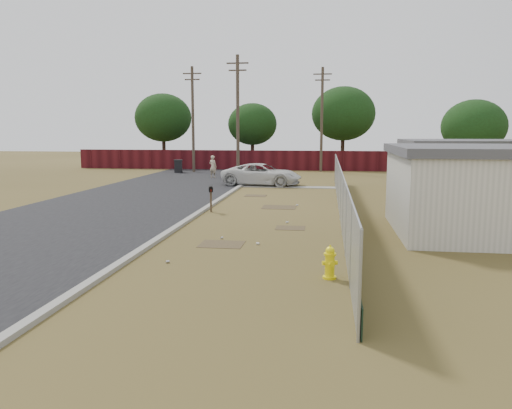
# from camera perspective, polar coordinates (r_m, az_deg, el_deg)

# --- Properties ---
(ground) EXTENTS (120.00, 120.00, 0.00)m
(ground) POSITION_cam_1_polar(r_m,az_deg,el_deg) (20.84, 1.06, -1.56)
(ground) COLOR brown
(ground) RESTS_ON ground
(street) EXTENTS (15.10, 60.00, 0.12)m
(street) POSITION_cam_1_polar(r_m,az_deg,el_deg) (30.10, -9.90, 1.46)
(street) COLOR black
(street) RESTS_ON ground
(chainlink_fence) EXTENTS (0.10, 27.06, 2.02)m
(chainlink_fence) POSITION_cam_1_polar(r_m,az_deg,el_deg) (21.59, 9.65, 0.81)
(chainlink_fence) COLOR #989BA1
(chainlink_fence) RESTS_ON ground
(privacy_fence) EXTENTS (30.00, 0.12, 1.80)m
(privacy_fence) POSITION_cam_1_polar(r_m,az_deg,el_deg) (46.23, -2.55, 5.10)
(privacy_fence) COLOR #490F15
(privacy_fence) RESTS_ON ground
(utility_poles) EXTENTS (12.60, 8.24, 9.00)m
(utility_poles) POSITION_cam_1_polar(r_m,az_deg,el_deg) (41.50, -0.49, 9.97)
(utility_poles) COLOR #493A30
(utility_poles) RESTS_ON ground
(houses) EXTENTS (9.30, 17.24, 3.10)m
(houses) POSITION_cam_1_polar(r_m,az_deg,el_deg) (24.67, 25.05, 2.87)
(houses) COLOR beige
(houses) RESTS_ON ground
(horizon_trees) EXTENTS (33.32, 31.94, 7.78)m
(horizon_trees) POSITION_cam_1_polar(r_m,az_deg,el_deg) (43.96, 5.99, 9.75)
(horizon_trees) COLOR #342117
(horizon_trees) RESTS_ON ground
(fire_hydrant) EXTENTS (0.42, 0.42, 0.85)m
(fire_hydrant) POSITION_cam_1_polar(r_m,az_deg,el_deg) (12.52, 8.44, -6.63)
(fire_hydrant) COLOR yellow
(fire_hydrant) RESTS_ON ground
(mailbox) EXTENTS (0.29, 0.52, 1.19)m
(mailbox) POSITION_cam_1_polar(r_m,az_deg,el_deg) (22.34, -5.19, 1.51)
(mailbox) COLOR brown
(mailbox) RESTS_ON ground
(pickup_truck) EXTENTS (5.48, 3.00, 1.46)m
(pickup_truck) POSITION_cam_1_polar(r_m,az_deg,el_deg) (33.13, 0.67, 3.46)
(pickup_truck) COLOR silver
(pickup_truck) RESTS_ON ground
(pedestrian) EXTENTS (0.74, 0.61, 1.73)m
(pedestrian) POSITION_cam_1_polar(r_m,az_deg,el_deg) (38.50, -4.95, 4.34)
(pedestrian) COLOR #C3B08F
(pedestrian) RESTS_ON ground
(trash_bin) EXTENTS (0.90, 0.88, 1.12)m
(trash_bin) POSITION_cam_1_polar(r_m,az_deg,el_deg) (43.47, -8.87, 4.36)
(trash_bin) COLOR black
(trash_bin) RESTS_ON ground
(scattered_litter) EXTENTS (3.05, 11.17, 0.07)m
(scattered_litter) POSITION_cam_1_polar(r_m,az_deg,el_deg) (18.13, -0.20, -2.96)
(scattered_litter) COLOR silver
(scattered_litter) RESTS_ON ground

